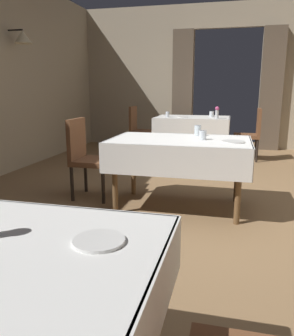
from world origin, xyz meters
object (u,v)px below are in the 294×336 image
(glass_mid_c, at_px, (203,135))
(glass_far_b, at_px, (212,114))
(flower_vase_far, at_px, (217,112))
(chair_far_left, at_px, (139,127))
(chair_far_right, at_px, (251,132))
(glass_far_c, at_px, (167,114))
(plate_far_d, at_px, (182,117))
(plate_mid_a, at_px, (233,142))
(chair_mid_left, at_px, (86,154))
(glass_mid_b, at_px, (198,131))
(plate_near_b, at_px, (99,241))
(dining_table_mid, at_px, (180,148))
(dining_table_far, at_px, (192,122))

(glass_mid_c, height_order, glass_far_b, glass_far_b)
(flower_vase_far, relative_size, glass_far_b, 2.08)
(chair_far_left, xyz_separation_m, chair_far_right, (2.14, -0.18, 0.00))
(chair_far_left, relative_size, glass_mid_c, 9.81)
(glass_far_b, xyz_separation_m, glass_far_c, (-0.79, -0.27, -0.00))
(glass_far_c, bearing_deg, glass_far_b, 18.90)
(flower_vase_far, relative_size, plate_far_d, 1.11)
(chair_far_right, distance_m, plate_mid_a, 2.96)
(chair_mid_left, height_order, chair_far_right, same)
(glass_mid_b, bearing_deg, plate_far_d, 101.89)
(flower_vase_far, bearing_deg, chair_far_left, 166.77)
(plate_mid_a, bearing_deg, chair_mid_left, 172.94)
(chair_far_left, xyz_separation_m, glass_far_b, (1.41, 0.04, 0.29))
(flower_vase_far, bearing_deg, plate_near_b, -91.86)
(dining_table_mid, height_order, flower_vase_far, flower_vase_far)
(plate_far_d, bearing_deg, glass_mid_b, -78.11)
(flower_vase_far, bearing_deg, plate_far_d, 169.10)
(glass_far_c, bearing_deg, chair_mid_left, -99.89)
(plate_near_b, bearing_deg, dining_table_mid, 92.12)
(dining_table_mid, relative_size, glass_mid_b, 12.42)
(dining_table_far, height_order, chair_mid_left, chair_mid_left)
(plate_near_b, distance_m, flower_vase_far, 5.17)
(dining_table_far, xyz_separation_m, flower_vase_far, (0.46, -0.30, 0.21))
(plate_near_b, distance_m, glass_far_c, 5.34)
(chair_mid_left, xyz_separation_m, glass_far_b, (1.26, 2.94, 0.29))
(dining_table_mid, xyz_separation_m, chair_far_left, (-1.27, 3.01, -0.14))
(dining_table_far, relative_size, plate_far_d, 7.15)
(chair_far_left, height_order, flower_vase_far, flower_vase_far)
(glass_mid_b, distance_m, plate_far_d, 2.53)
(dining_table_mid, bearing_deg, chair_far_left, 112.82)
(plate_far_d, bearing_deg, glass_far_c, 179.24)
(flower_vase_far, bearing_deg, glass_mid_b, -92.61)
(glass_mid_b, distance_m, flower_vase_far, 2.36)
(glass_far_c, bearing_deg, chair_far_left, 159.26)
(flower_vase_far, height_order, glass_far_c, flower_vase_far)
(glass_far_b, bearing_deg, chair_far_left, -178.48)
(dining_table_mid, relative_size, chair_far_left, 1.57)
(dining_table_far, xyz_separation_m, plate_mid_a, (0.74, -3.05, 0.10))
(glass_mid_b, relative_size, flower_vase_far, 0.55)
(plate_mid_a, bearing_deg, glass_mid_c, 162.04)
(dining_table_far, relative_size, chair_mid_left, 1.47)
(chair_far_right, xyz_separation_m, glass_mid_c, (-0.64, -2.83, 0.28))
(dining_table_mid, relative_size, dining_table_far, 1.06)
(plate_far_d, bearing_deg, plate_mid_a, -72.43)
(glass_mid_c, height_order, flower_vase_far, flower_vase_far)
(plate_near_b, bearing_deg, chair_far_left, 103.83)
(flower_vase_far, bearing_deg, dining_table_mid, -95.62)
(dining_table_mid, xyz_separation_m, plate_far_d, (-0.37, 2.77, 0.11))
(plate_near_b, bearing_deg, glass_mid_c, 86.78)
(chair_far_left, relative_size, glass_far_b, 9.05)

